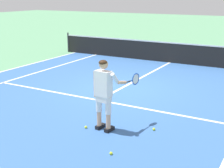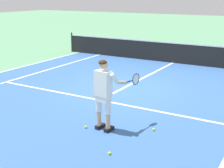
{
  "view_description": "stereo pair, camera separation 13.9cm",
  "coord_description": "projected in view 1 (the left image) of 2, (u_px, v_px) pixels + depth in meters",
  "views": [
    {
      "loc": [
        4.96,
        -9.4,
        3.15
      ],
      "look_at": [
        1.29,
        -2.91,
        1.05
      ],
      "focal_mm": 51.64,
      "sensor_mm": 36.0,
      "label": 1
    },
    {
      "loc": [
        5.08,
        -9.33,
        3.15
      ],
      "look_at": [
        1.29,
        -2.91,
        1.05
      ],
      "focal_mm": 51.64,
      "sensor_mm": 36.0,
      "label": 2
    }
  ],
  "objects": [
    {
      "name": "tennis_ball_by_baseline",
      "position": [
        154.0,
        129.0,
        7.67
      ],
      "size": [
        0.07,
        0.07,
        0.07
      ],
      "primitive_type": "sphere",
      "color": "#CCE02D",
      "rests_on": "ground"
    },
    {
      "name": "ground_plane",
      "position": [
        121.0,
        88.0,
        11.08
      ],
      "size": [
        80.0,
        80.0,
        0.0
      ],
      "primitive_type": "plane",
      "color": "#609E70"
    },
    {
      "name": "line_centre_service",
      "position": [
        142.0,
        77.0,
        12.53
      ],
      "size": [
        0.1,
        6.4,
        0.01
      ],
      "primitive_type": "cube",
      "color": "white",
      "rests_on": "ground"
    },
    {
      "name": "line_service",
      "position": [
        99.0,
        100.0,
        9.85
      ],
      "size": [
        8.23,
        0.1,
        0.01
      ],
      "primitive_type": "cube",
      "color": "white",
      "rests_on": "ground"
    },
    {
      "name": "tennis_ball_mid_court",
      "position": [
        111.0,
        153.0,
        6.52
      ],
      "size": [
        0.07,
        0.07,
        0.07
      ],
      "primitive_type": "sphere",
      "color": "#CCE02D",
      "rests_on": "ground"
    },
    {
      "name": "tennis_player",
      "position": [
        105.0,
        90.0,
        7.45
      ],
      "size": [
        0.76,
        1.08,
        1.71
      ],
      "color": "black",
      "rests_on": "ground"
    },
    {
      "name": "line_singles_left",
      "position": [
        22.0,
        77.0,
        12.6
      ],
      "size": [
        0.1,
        10.87,
        0.01
      ],
      "primitive_type": "cube",
      "color": "white",
      "rests_on": "ground"
    },
    {
      "name": "tennis_ball_near_feet",
      "position": [
        86.0,
        127.0,
        7.79
      ],
      "size": [
        0.07,
        0.07,
        0.07
      ],
      "primitive_type": "sphere",
      "color": "#CCE02D",
      "rests_on": "ground"
    },
    {
      "name": "court_inner_surface",
      "position": [
        114.0,
        92.0,
        10.66
      ],
      "size": [
        10.98,
        11.27,
        0.0
      ],
      "primitive_type": "cube",
      "color": "#3866A8",
      "rests_on": "ground"
    },
    {
      "name": "tennis_net",
      "position": [
        170.0,
        52.0,
        15.08
      ],
      "size": [
        11.96,
        0.08,
        1.07
      ],
      "color": "#333338",
      "rests_on": "ground"
    }
  ]
}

